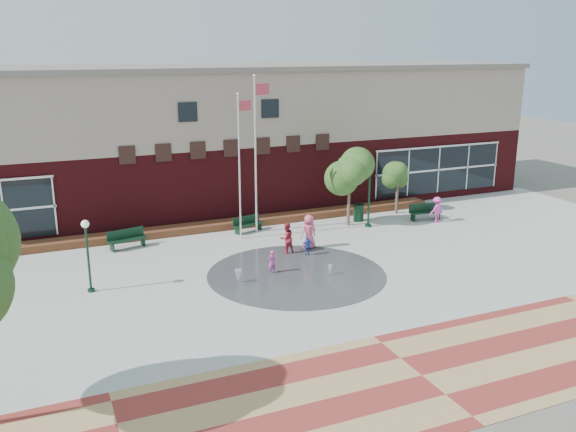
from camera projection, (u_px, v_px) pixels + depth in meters
name	position (u px, v px, depth m)	size (l,w,h in m)	color
ground	(325.00, 298.00, 26.01)	(120.00, 120.00, 0.00)	#666056
plaza_concrete	(288.00, 267.00, 29.54)	(46.00, 18.00, 0.01)	#A8A8A0
paver_band	(422.00, 376.00, 19.81)	(46.00, 6.00, 0.01)	maroon
splash_pad	(296.00, 274.00, 28.66)	(8.40, 8.40, 0.01)	#383A3D
library_building	(207.00, 136.00, 40.22)	(44.40, 10.40, 9.20)	#4C0E12
flower_bed	(237.00, 227.00, 36.27)	(26.00, 1.20, 0.40)	maroon
flagpole_left	(240.00, 159.00, 32.84)	(0.91, 0.34, 8.03)	silver
flagpole_right	(256.00, 146.00, 33.92)	(1.06, 0.40, 8.91)	silver
lamp_left	(87.00, 248.00, 26.08)	(0.35, 0.35, 3.27)	black
lamp_right	(369.00, 188.00, 35.58)	(0.41, 0.41, 3.85)	black
bench_left	(127.00, 243.00, 32.23)	(2.12, 1.03, 1.03)	black
bench_mid	(248.00, 227.00, 35.12)	(1.92, 1.05, 0.93)	black
bench_right	(425.00, 215.00, 37.56)	(2.08, 0.82, 1.02)	black
trash_can	(359.00, 212.00, 37.27)	(0.67, 0.67, 1.09)	black
tree_mid	(350.00, 171.00, 35.61)	(2.70, 2.70, 4.55)	#4D392F
tree_small_right	(398.00, 176.00, 38.49)	(1.99, 1.99, 3.40)	#4D392F
water_jet_a	(238.00, 283.00, 27.56)	(0.32, 0.32, 0.62)	white
water_jet_b	(330.00, 275.00, 28.53)	(0.21, 0.21, 0.48)	white
child_splash	(272.00, 262.00, 28.64)	(0.42, 0.27, 1.14)	#D041A8
adult_red	(287.00, 238.00, 31.35)	(0.80, 0.63, 1.66)	#BA273A
adult_pink	(309.00, 232.00, 32.06)	(0.91, 0.59, 1.86)	#DB5376
child_blue	(307.00, 246.00, 31.08)	(0.61, 0.26, 1.05)	#2F52B7
person_bench	(437.00, 210.00, 36.98)	(1.02, 0.59, 1.59)	#E748B6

